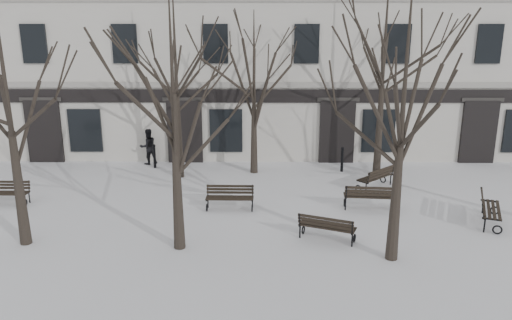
{
  "coord_description": "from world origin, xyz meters",
  "views": [
    {
      "loc": [
        -0.08,
        -14.51,
        6.31
      ],
      "look_at": [
        -0.19,
        3.0,
        1.47
      ],
      "focal_mm": 35.0,
      "sensor_mm": 36.0,
      "label": 1
    }
  ],
  "objects_px": {
    "bench_2": "(371,196)",
    "bench_4": "(377,177)",
    "bench_1": "(327,227)",
    "bench_0": "(6,192)",
    "bench_5": "(489,208)",
    "tree_1": "(173,92)",
    "bench_3": "(230,197)",
    "tree_0": "(3,71)",
    "tree_2": "(405,86)"
  },
  "relations": [
    {
      "from": "tree_0",
      "to": "bench_1",
      "type": "height_order",
      "value": "tree_0"
    },
    {
      "from": "tree_0",
      "to": "bench_2",
      "type": "relative_size",
      "value": 4.23
    },
    {
      "from": "bench_1",
      "to": "tree_1",
      "type": "bearing_deg",
      "value": 29.1
    },
    {
      "from": "bench_3",
      "to": "bench_4",
      "type": "relative_size",
      "value": 0.98
    },
    {
      "from": "tree_0",
      "to": "tree_1",
      "type": "height_order",
      "value": "tree_0"
    },
    {
      "from": "bench_0",
      "to": "bench_2",
      "type": "bearing_deg",
      "value": -2.0
    },
    {
      "from": "bench_0",
      "to": "tree_0",
      "type": "bearing_deg",
      "value": -56.28
    },
    {
      "from": "bench_2",
      "to": "tree_0",
      "type": "bearing_deg",
      "value": 19.69
    },
    {
      "from": "tree_0",
      "to": "bench_3",
      "type": "height_order",
      "value": "tree_0"
    },
    {
      "from": "bench_0",
      "to": "bench_1",
      "type": "height_order",
      "value": "bench_1"
    },
    {
      "from": "tree_2",
      "to": "bench_2",
      "type": "relative_size",
      "value": 3.99
    },
    {
      "from": "tree_0",
      "to": "bench_2",
      "type": "height_order",
      "value": "tree_0"
    },
    {
      "from": "bench_2",
      "to": "bench_4",
      "type": "xyz_separation_m",
      "value": [
        0.71,
        2.31,
        -0.03
      ]
    },
    {
      "from": "bench_1",
      "to": "bench_5",
      "type": "xyz_separation_m",
      "value": [
        5.43,
        1.43,
        0.05
      ]
    },
    {
      "from": "bench_4",
      "to": "tree_1",
      "type": "bearing_deg",
      "value": -4.77
    },
    {
      "from": "bench_0",
      "to": "bench_5",
      "type": "distance_m",
      "value": 16.61
    },
    {
      "from": "bench_0",
      "to": "bench_3",
      "type": "distance_m",
      "value": 8.08
    },
    {
      "from": "bench_1",
      "to": "bench_3",
      "type": "relative_size",
      "value": 1.05
    },
    {
      "from": "tree_1",
      "to": "bench_3",
      "type": "height_order",
      "value": "tree_1"
    },
    {
      "from": "tree_0",
      "to": "bench_1",
      "type": "relative_size",
      "value": 4.6
    },
    {
      "from": "tree_2",
      "to": "tree_1",
      "type": "bearing_deg",
      "value": 173.69
    },
    {
      "from": "tree_0",
      "to": "tree_2",
      "type": "distance_m",
      "value": 10.59
    },
    {
      "from": "tree_0",
      "to": "tree_2",
      "type": "height_order",
      "value": "tree_0"
    },
    {
      "from": "bench_0",
      "to": "bench_2",
      "type": "distance_m",
      "value": 12.99
    },
    {
      "from": "tree_2",
      "to": "bench_5",
      "type": "relative_size",
      "value": 3.93
    },
    {
      "from": "tree_0",
      "to": "bench_5",
      "type": "xyz_separation_m",
      "value": [
        14.33,
        1.67,
        -4.55
      ]
    },
    {
      "from": "bench_0",
      "to": "tree_1",
      "type": "bearing_deg",
      "value": -27.57
    },
    {
      "from": "tree_1",
      "to": "bench_1",
      "type": "distance_m",
      "value": 5.94
    },
    {
      "from": "bench_4",
      "to": "tree_0",
      "type": "bearing_deg",
      "value": -18.7
    },
    {
      "from": "bench_2",
      "to": "bench_4",
      "type": "distance_m",
      "value": 2.42
    },
    {
      "from": "bench_2",
      "to": "bench_1",
      "type": "bearing_deg",
      "value": 58.98
    },
    {
      "from": "bench_3",
      "to": "tree_1",
      "type": "bearing_deg",
      "value": -111.31
    },
    {
      "from": "bench_0",
      "to": "bench_4",
      "type": "height_order",
      "value": "bench_4"
    },
    {
      "from": "bench_0",
      "to": "bench_4",
      "type": "bearing_deg",
      "value": 7.75
    },
    {
      "from": "bench_1",
      "to": "tree_2",
      "type": "bearing_deg",
      "value": 167.48
    },
    {
      "from": "tree_0",
      "to": "bench_1",
      "type": "bearing_deg",
      "value": 1.53
    },
    {
      "from": "bench_2",
      "to": "tree_1",
      "type": "bearing_deg",
      "value": 31.45
    },
    {
      "from": "tree_0",
      "to": "bench_3",
      "type": "bearing_deg",
      "value": 26.0
    },
    {
      "from": "tree_1",
      "to": "bench_4",
      "type": "height_order",
      "value": "tree_1"
    },
    {
      "from": "tree_1",
      "to": "bench_5",
      "type": "relative_size",
      "value": 3.71
    },
    {
      "from": "tree_1",
      "to": "bench_3",
      "type": "bearing_deg",
      "value": 67.7
    },
    {
      "from": "tree_2",
      "to": "bench_3",
      "type": "xyz_separation_m",
      "value": [
        -4.68,
        3.78,
        -4.32
      ]
    },
    {
      "from": "bench_0",
      "to": "bench_3",
      "type": "xyz_separation_m",
      "value": [
        8.07,
        -0.46,
        0.0
      ]
    },
    {
      "from": "bench_5",
      "to": "tree_0",
      "type": "bearing_deg",
      "value": 118.52
    },
    {
      "from": "bench_1",
      "to": "bench_2",
      "type": "bearing_deg",
      "value": -103.55
    },
    {
      "from": "tree_2",
      "to": "bench_4",
      "type": "height_order",
      "value": "tree_2"
    },
    {
      "from": "bench_2",
      "to": "bench_5",
      "type": "distance_m",
      "value": 3.73
    },
    {
      "from": "tree_2",
      "to": "bench_3",
      "type": "distance_m",
      "value": 7.41
    },
    {
      "from": "bench_2",
      "to": "bench_3",
      "type": "height_order",
      "value": "bench_2"
    },
    {
      "from": "bench_0",
      "to": "bench_5",
      "type": "xyz_separation_m",
      "value": [
        16.53,
        -1.66,
        0.06
      ]
    }
  ]
}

